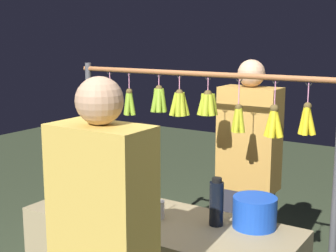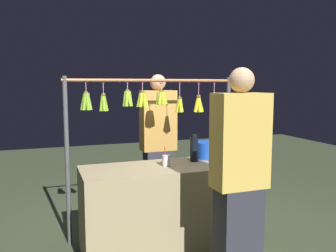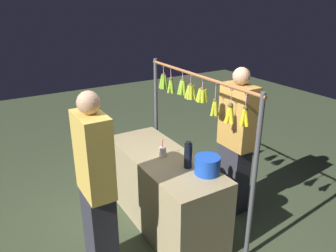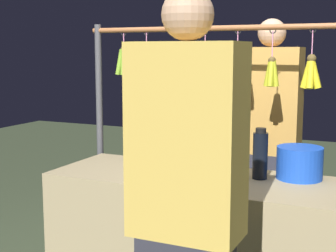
# 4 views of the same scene
# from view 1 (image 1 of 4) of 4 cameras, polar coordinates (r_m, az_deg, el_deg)

# --- Properties ---
(display_rack) EXTENTS (1.81, 0.13, 1.65)m
(display_rack) POSITION_cam_1_polar(r_m,az_deg,el_deg) (3.07, 2.90, -1.27)
(display_rack) COLOR #4C4C51
(display_rack) RESTS_ON ground
(water_bottle) EXTENTS (0.08, 0.08, 0.27)m
(water_bottle) POSITION_cam_1_polar(r_m,az_deg,el_deg) (2.72, 5.67, -8.89)
(water_bottle) COLOR black
(water_bottle) RESTS_ON market_counter
(blue_bucket) EXTENTS (0.24, 0.24, 0.17)m
(blue_bucket) POSITION_cam_1_polar(r_m,az_deg,el_deg) (2.74, 10.09, -9.87)
(blue_bucket) COLOR blue
(blue_bucket) RESTS_ON market_counter
(drink_cup) EXTENTS (0.08, 0.08, 0.18)m
(drink_cup) POSITION_cam_1_polar(r_m,az_deg,el_deg) (2.83, -1.15, -9.71)
(drink_cup) COLOR silver
(drink_cup) RESTS_ON market_counter
(vendor_person) EXTENTS (0.40, 0.22, 1.68)m
(vendor_person) POSITION_cam_1_polar(r_m,az_deg,el_deg) (3.44, 9.31, -6.64)
(vendor_person) COLOR #2D2D38
(vendor_person) RESTS_ON ground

